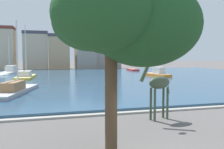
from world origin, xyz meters
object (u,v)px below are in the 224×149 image
object	(u,v)px
sailboat_orange	(156,74)
shade_tree	(119,22)
sailboat_red	(132,70)
sailboat_white	(10,72)
sailboat_grey	(18,90)
sailboat_yellow	(26,77)
giraffe_statue	(158,84)

from	to	relation	value
sailboat_orange	shade_tree	distance (m)	32.79
sailboat_red	sailboat_white	bearing A→B (deg)	-171.67
shade_tree	sailboat_white	bearing A→B (deg)	103.03
sailboat_orange	sailboat_grey	world-z (taller)	sailboat_orange
sailboat_red	sailboat_yellow	distance (m)	26.77
sailboat_red	sailboat_orange	bearing A→B (deg)	-95.88
sailboat_red	sailboat_white	distance (m)	26.77
sailboat_red	sailboat_grey	distance (m)	37.26
sailboat_yellow	shade_tree	world-z (taller)	sailboat_yellow
sailboat_red	shade_tree	bearing A→B (deg)	-110.38
sailboat_orange	sailboat_yellow	distance (m)	21.06
sailboat_orange	sailboat_grey	xyz separation A→B (m)	(-20.42, -13.31, -0.14)
giraffe_statue	sailboat_yellow	world-z (taller)	sailboat_yellow
giraffe_statue	shade_tree	distance (m)	6.08
sailboat_orange	sailboat_white	distance (m)	27.87
sailboat_orange	sailboat_yellow	bearing A→B (deg)	173.50
sailboat_grey	sailboat_white	bearing A→B (deg)	99.46
sailboat_white	sailboat_yellow	xyz separation A→B (m)	(3.85, -10.40, -0.10)
giraffe_statue	sailboat_yellow	xyz separation A→B (m)	(-9.32, 27.12, -1.61)
sailboat_yellow	sailboat_grey	world-z (taller)	sailboat_yellow
sailboat_yellow	sailboat_orange	bearing A→B (deg)	-6.50
sailboat_yellow	shade_tree	size ratio (longest dim) A/B	1.40
sailboat_red	sailboat_grey	world-z (taller)	sailboat_grey
giraffe_statue	sailboat_grey	size ratio (longest dim) A/B	0.41
sailboat_red	shade_tree	world-z (taller)	shade_tree
giraffe_statue	sailboat_red	world-z (taller)	sailboat_red
sailboat_yellow	giraffe_statue	bearing A→B (deg)	-71.03
giraffe_statue	sailboat_red	xyz separation A→B (m)	(13.32, 41.40, -1.72)
sailboat_red	sailboat_white	xyz separation A→B (m)	(-26.48, -3.88, 0.21)
sailboat_red	sailboat_yellow	world-z (taller)	sailboat_yellow
sailboat_orange	sailboat_grey	size ratio (longest dim) A/B	0.91
sailboat_white	sailboat_yellow	world-z (taller)	sailboat_yellow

